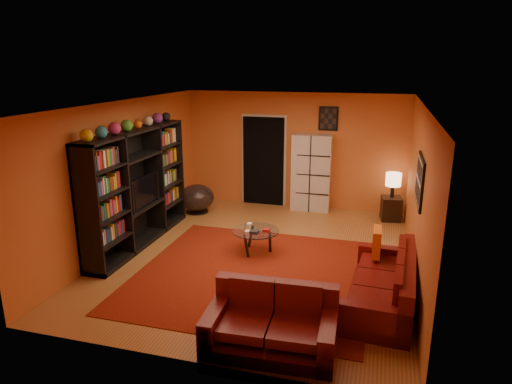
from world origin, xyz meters
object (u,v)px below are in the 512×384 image
(loveseat, at_px, (272,322))
(side_table, at_px, (391,209))
(entertainment_unit, at_px, (137,188))
(sofa, at_px, (388,285))
(coffee_table, at_px, (256,233))
(tv, at_px, (140,191))
(table_lamp, at_px, (393,180))
(bowl_chair, at_px, (197,198))
(storage_cabinet, at_px, (311,173))

(loveseat, height_order, side_table, loveseat)
(entertainment_unit, relative_size, sofa, 1.41)
(coffee_table, bearing_deg, sofa, -28.67)
(tv, distance_m, sofa, 4.55)
(coffee_table, height_order, table_lamp, table_lamp)
(bowl_chair, distance_m, table_lamp, 4.24)
(side_table, bearing_deg, sofa, -91.01)
(loveseat, bearing_deg, tv, 48.91)
(coffee_table, height_order, side_table, side_table)
(entertainment_unit, bearing_deg, tv, 11.57)
(sofa, bearing_deg, tv, 169.31)
(tv, relative_size, storage_cabinet, 0.57)
(coffee_table, bearing_deg, entertainment_unit, -176.74)
(storage_cabinet, bearing_deg, bowl_chair, -162.00)
(entertainment_unit, height_order, storage_cabinet, entertainment_unit)
(sofa, bearing_deg, loveseat, -131.19)
(tv, xyz_separation_m, sofa, (4.36, -1.10, -0.71))
(entertainment_unit, bearing_deg, table_lamp, 29.77)
(sofa, height_order, coffee_table, sofa)
(bowl_chair, bearing_deg, storage_cabinet, 19.88)
(tv, xyz_separation_m, side_table, (4.42, 2.55, -0.75))
(storage_cabinet, relative_size, bowl_chair, 2.20)
(tv, relative_size, table_lamp, 1.87)
(side_table, bearing_deg, storage_cabinet, 172.19)
(side_table, bearing_deg, entertainment_unit, -150.23)
(entertainment_unit, bearing_deg, loveseat, -37.95)
(storage_cabinet, bearing_deg, sofa, -68.37)
(entertainment_unit, relative_size, side_table, 6.00)
(entertainment_unit, bearing_deg, coffee_table, 3.26)
(tv, distance_m, side_table, 5.16)
(entertainment_unit, height_order, coffee_table, entertainment_unit)
(entertainment_unit, height_order, sofa, entertainment_unit)
(sofa, bearing_deg, table_lamp, 92.50)
(loveseat, bearing_deg, storage_cabinet, 1.63)
(tv, height_order, table_lamp, tv)
(sofa, xyz_separation_m, table_lamp, (0.06, 3.65, 0.59))
(sofa, distance_m, storage_cabinet, 4.28)
(loveseat, xyz_separation_m, storage_cabinet, (-0.38, 5.22, 0.57))
(storage_cabinet, relative_size, table_lamp, 3.27)
(sofa, distance_m, bowl_chair, 5.09)
(storage_cabinet, relative_size, side_table, 3.42)
(loveseat, xyz_separation_m, coffee_table, (-0.92, 2.54, 0.08))
(tv, relative_size, coffee_table, 1.20)
(tv, height_order, side_table, tv)
(loveseat, xyz_separation_m, bowl_chair, (-2.79, 4.35, 0.05))
(storage_cabinet, xyz_separation_m, bowl_chair, (-2.40, -0.87, -0.52))
(storage_cabinet, distance_m, table_lamp, 1.77)
(entertainment_unit, xyz_separation_m, bowl_chair, (0.31, 1.93, -0.71))
(side_table, xyz_separation_m, table_lamp, (0.00, 0.00, 0.62))
(tv, height_order, bowl_chair, tv)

